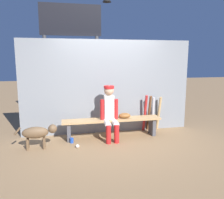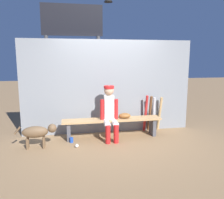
{
  "view_description": "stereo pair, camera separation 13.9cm",
  "coord_description": "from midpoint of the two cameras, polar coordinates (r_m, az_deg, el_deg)",
  "views": [
    {
      "loc": [
        -1.1,
        -5.1,
        1.81
      ],
      "look_at": [
        0.0,
        0.0,
        0.89
      ],
      "focal_mm": 37.59,
      "sensor_mm": 36.0,
      "label": 1
    },
    {
      "loc": [
        -0.96,
        -5.13,
        1.81
      ],
      "look_at": [
        0.0,
        0.0,
        0.89
      ],
      "focal_mm": 37.59,
      "sensor_mm": 36.0,
      "label": 2
    }
  ],
  "objects": [
    {
      "name": "player_seated",
      "position": [
        5.23,
        -1.27,
        -2.83
      ],
      "size": [
        0.41,
        0.55,
        1.21
      ],
      "color": "silver",
      "rests_on": "ground_plane"
    },
    {
      "name": "dog",
      "position": [
        5.01,
        -18.27,
        -7.66
      ],
      "size": [
        0.84,
        0.2,
        0.49
      ],
      "color": "brown",
      "rests_on": "ground_plane"
    },
    {
      "name": "bat_aluminum_red",
      "position": [
        5.91,
        7.34,
        -3.32
      ],
      "size": [
        0.09,
        0.21,
        0.92
      ],
      "primitive_type": "cylinder",
      "rotation": [
        0.15,
        0.0,
        0.16
      ],
      "color": "#B22323",
      "rests_on": "ground_plane"
    },
    {
      "name": "scoreboard",
      "position": [
        6.72,
        -9.99,
        14.9
      ],
      "size": [
        1.93,
        0.27,
        3.49
      ],
      "color": "#3F3F42",
      "rests_on": "ground_plane"
    },
    {
      "name": "cup_on_bench",
      "position": [
        5.37,
        -1.37,
        -4.19
      ],
      "size": [
        0.08,
        0.08,
        0.11
      ],
      "primitive_type": "cylinder",
      "color": "red",
      "rests_on": "dugout_bench"
    },
    {
      "name": "bat_wood_dark",
      "position": [
        5.96,
        8.35,
        -3.3
      ],
      "size": [
        0.08,
        0.27,
        0.91
      ],
      "primitive_type": "cylinder",
      "rotation": [
        0.23,
        0.0,
        -0.05
      ],
      "color": "brown",
      "rests_on": "ground_plane"
    },
    {
      "name": "bat_wood_tan",
      "position": [
        6.1,
        10.66,
        -3.3
      ],
      "size": [
        0.1,
        0.2,
        0.86
      ],
      "primitive_type": "cylinder",
      "rotation": [
        0.15,
        0.0,
        0.2
      ],
      "color": "tan",
      "rests_on": "ground_plane"
    },
    {
      "name": "dugout_bench",
      "position": [
        5.42,
        -0.74,
        -5.74
      ],
      "size": [
        2.27,
        0.36,
        0.44
      ],
      "color": "tan",
      "rests_on": "ground_plane"
    },
    {
      "name": "bat_aluminum_silver",
      "position": [
        6.03,
        9.23,
        -3.41
      ],
      "size": [
        0.07,
        0.13,
        0.85
      ],
      "primitive_type": "cylinder",
      "rotation": [
        0.07,
        0.0,
        -0.01
      ],
      "color": "#B7B7BC",
      "rests_on": "ground_plane"
    },
    {
      "name": "baseball",
      "position": [
        4.96,
        -9.21,
        -11.14
      ],
      "size": [
        0.07,
        0.07,
        0.07
      ],
      "primitive_type": "sphere",
      "color": "white",
      "rests_on": "ground_plane"
    },
    {
      "name": "cup_on_ground",
      "position": [
        5.25,
        -10.53,
        -9.76
      ],
      "size": [
        0.08,
        0.08,
        0.11
      ],
      "primitive_type": "cylinder",
      "color": "#1E47AD",
      "rests_on": "ground_plane"
    },
    {
      "name": "ground_plane",
      "position": [
        5.53,
        -0.73,
        -9.16
      ],
      "size": [
        30.0,
        30.0,
        0.0
      ],
      "primitive_type": "plane",
      "color": "olive"
    },
    {
      "name": "chainlink_fence",
      "position": [
        5.69,
        -1.64,
        3.06
      ],
      "size": [
        4.15,
        0.03,
        2.25
      ],
      "primitive_type": "cube",
      "color": "gray",
      "rests_on": "ground_plane"
    },
    {
      "name": "baseball_glove",
      "position": [
        5.45,
        2.35,
        -3.93
      ],
      "size": [
        0.28,
        0.2,
        0.12
      ],
      "primitive_type": "ellipsoid",
      "color": "brown",
      "rests_on": "dugout_bench"
    }
  ]
}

